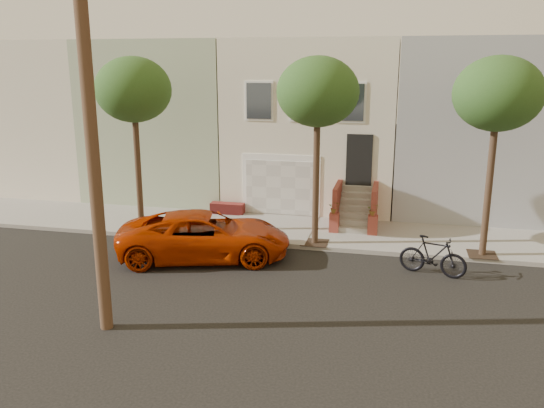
# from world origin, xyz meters

# --- Properties ---
(ground) EXTENTS (90.00, 90.00, 0.00)m
(ground) POSITION_xyz_m (0.00, 0.00, 0.00)
(ground) COLOR black
(ground) RESTS_ON ground
(sidewalk) EXTENTS (40.00, 3.70, 0.15)m
(sidewalk) POSITION_xyz_m (0.00, 5.35, 0.07)
(sidewalk) COLOR gray
(sidewalk) RESTS_ON ground
(house_row) EXTENTS (33.10, 11.70, 7.00)m
(house_row) POSITION_xyz_m (0.00, 11.19, 3.64)
(house_row) COLOR silver
(house_row) RESTS_ON sidewalk
(tree_left) EXTENTS (2.70, 2.57, 6.30)m
(tree_left) POSITION_xyz_m (-5.50, 3.90, 5.26)
(tree_left) COLOR #2D2116
(tree_left) RESTS_ON sidewalk
(tree_mid) EXTENTS (2.70, 2.57, 6.30)m
(tree_mid) POSITION_xyz_m (1.00, 3.90, 5.26)
(tree_mid) COLOR #2D2116
(tree_mid) RESTS_ON sidewalk
(tree_right) EXTENTS (2.70, 2.57, 6.30)m
(tree_right) POSITION_xyz_m (6.50, 3.90, 5.26)
(tree_right) COLOR #2D2116
(tree_right) RESTS_ON sidewalk
(pickup_truck) EXTENTS (6.01, 3.97, 1.53)m
(pickup_truck) POSITION_xyz_m (-2.33, 1.98, 0.77)
(pickup_truck) COLOR #AC2700
(pickup_truck) RESTS_ON ground
(motorcycle) EXTENTS (2.09, 1.09, 1.21)m
(motorcycle) POSITION_xyz_m (4.83, 2.10, 0.60)
(motorcycle) COLOR black
(motorcycle) RESTS_ON ground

